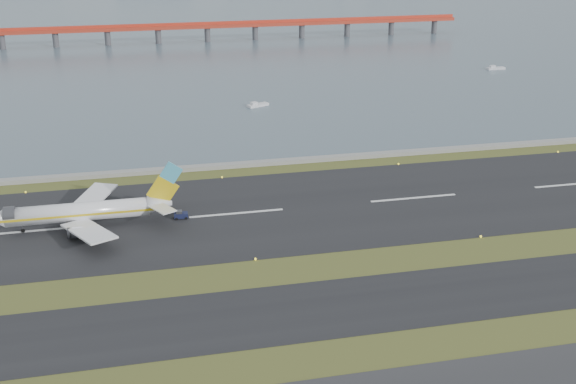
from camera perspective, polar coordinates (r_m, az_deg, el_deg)
ground at (r=126.63m, az=-1.98°, el=-6.89°), size 1000.00×1000.00×0.00m
taxiway_strip at (r=116.35m, az=-0.85°, el=-9.59°), size 1000.00×18.00×0.10m
runway_strip at (r=153.36m, az=-4.09°, el=-1.71°), size 1000.00×45.00×0.10m
seawall at (r=180.99m, az=-5.56°, el=2.04°), size 1000.00×2.50×1.00m
red_pier at (r=365.87m, az=-6.41°, el=12.85°), size 260.00×5.00×10.20m
airliner at (r=150.77m, az=-15.67°, el=-1.49°), size 38.52×32.89×12.80m
pushback_tug at (r=151.84m, az=-8.48°, el=-1.80°), size 2.93×1.82×1.82m
workboat_near at (r=239.14m, az=-2.44°, el=6.89°), size 7.68×5.08×1.79m
workboat_far at (r=309.48m, az=16.07°, el=9.39°), size 7.37×2.33×1.79m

